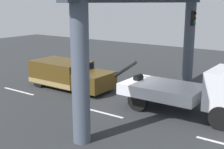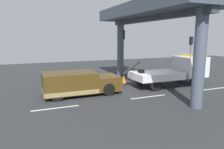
% 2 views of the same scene
% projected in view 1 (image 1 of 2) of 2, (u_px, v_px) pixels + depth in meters
% --- Properties ---
extents(ground_plane, '(60.00, 40.00, 0.10)m').
position_uv_depth(ground_plane, '(126.00, 101.00, 16.22)').
color(ground_plane, '#2D3033').
extents(lane_stripe_west, '(2.60, 0.16, 0.01)m').
position_uv_depth(lane_stripe_west, '(19.00, 91.00, 17.76)').
color(lane_stripe_west, silver).
rests_on(lane_stripe_west, ground).
extents(lane_stripe_mid, '(2.60, 0.16, 0.01)m').
position_uv_depth(lane_stripe_mid, '(100.00, 112.00, 14.39)').
color(lane_stripe_mid, silver).
rests_on(lane_stripe_mid, ground).
extents(tow_truck_white, '(7.25, 2.42, 2.46)m').
position_uv_depth(tow_truck_white, '(202.00, 91.00, 13.66)').
color(tow_truck_white, white).
rests_on(tow_truck_white, ground).
extents(towed_van_green, '(5.19, 2.22, 1.58)m').
position_uv_depth(towed_van_green, '(68.00, 75.00, 18.37)').
color(towed_van_green, '#4C3814').
rests_on(towed_van_green, ground).
extents(traffic_light_near, '(0.39, 0.32, 4.57)m').
position_uv_depth(traffic_light_near, '(192.00, 32.00, 18.54)').
color(traffic_light_near, '#515456').
rests_on(traffic_light_near, ground).
extents(traffic_cone_orange, '(0.55, 0.55, 0.66)m').
position_uv_depth(traffic_cone_orange, '(151.00, 86.00, 17.69)').
color(traffic_cone_orange, orange).
rests_on(traffic_cone_orange, ground).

